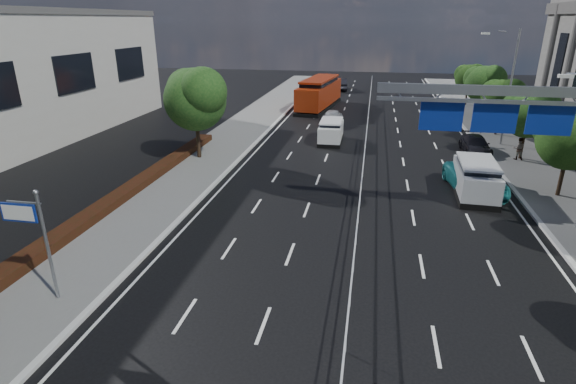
# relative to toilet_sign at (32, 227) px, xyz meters

# --- Properties ---
(ground) EXTENTS (160.00, 160.00, 0.00)m
(ground) POSITION_rel_toilet_sign_xyz_m (10.95, 0.00, -2.94)
(ground) COLOR black
(ground) RESTS_ON ground
(sidewalk_near) EXTENTS (5.00, 140.00, 0.14)m
(sidewalk_near) POSITION_rel_toilet_sign_xyz_m (-0.55, 0.00, -2.87)
(sidewalk_near) COLOR slate
(sidewalk_near) RESTS_ON ground
(kerb_near) EXTENTS (0.25, 140.00, 0.15)m
(kerb_near) POSITION_rel_toilet_sign_xyz_m (1.95, 0.00, -2.87)
(kerb_near) COLOR silver
(kerb_near) RESTS_ON ground
(median_fence) EXTENTS (0.05, 85.00, 1.02)m
(median_fence) POSITION_rel_toilet_sign_xyz_m (10.95, 22.50, -2.42)
(median_fence) COLOR silver
(median_fence) RESTS_ON ground
(hedge_near) EXTENTS (1.00, 36.00, 0.44)m
(hedge_near) POSITION_rel_toilet_sign_xyz_m (-2.35, 5.00, -2.58)
(hedge_near) COLOR black
(hedge_near) RESTS_ON sidewalk_near
(toilet_sign) EXTENTS (1.62, 0.18, 4.34)m
(toilet_sign) POSITION_rel_toilet_sign_xyz_m (0.00, 0.00, 0.00)
(toilet_sign) COLOR gray
(toilet_sign) RESTS_ON ground
(overhead_gantry) EXTENTS (10.24, 0.38, 7.45)m
(overhead_gantry) POSITION_rel_toilet_sign_xyz_m (17.69, 10.05, 2.66)
(overhead_gantry) COLOR gray
(overhead_gantry) RESTS_ON ground
(streetlight_far) EXTENTS (2.78, 2.40, 9.00)m
(streetlight_far) POSITION_rel_toilet_sign_xyz_m (21.46, 26.00, 2.27)
(streetlight_far) COLOR gray
(streetlight_far) RESTS_ON ground
(near_tree_back) EXTENTS (4.84, 4.51, 6.69)m
(near_tree_back) POSITION_rel_toilet_sign_xyz_m (-0.99, 17.97, 1.67)
(near_tree_back) COLOR black
(near_tree_back) RESTS_ON ground
(far_tree_d) EXTENTS (3.85, 3.59, 5.34)m
(far_tree_d) POSITION_rel_toilet_sign_xyz_m (22.20, 14.48, 0.74)
(far_tree_d) COLOR black
(far_tree_d) RESTS_ON ground
(far_tree_e) EXTENTS (3.63, 3.38, 5.13)m
(far_tree_e) POSITION_rel_toilet_sign_xyz_m (22.20, 21.98, 0.61)
(far_tree_e) COLOR black
(far_tree_e) RESTS_ON ground
(far_tree_f) EXTENTS (3.52, 3.28, 5.02)m
(far_tree_f) POSITION_rel_toilet_sign_xyz_m (22.20, 29.48, 0.55)
(far_tree_f) COLOR black
(far_tree_f) RESTS_ON ground
(far_tree_g) EXTENTS (3.96, 3.69, 5.45)m
(far_tree_g) POSITION_rel_toilet_sign_xyz_m (22.20, 36.98, 0.81)
(far_tree_g) COLOR black
(far_tree_g) RESTS_ON ground
(far_tree_h) EXTENTS (3.41, 3.18, 4.91)m
(far_tree_h) POSITION_rel_toilet_sign_xyz_m (22.20, 44.48, 0.48)
(far_tree_h) COLOR black
(far_tree_h) RESTS_ON ground
(white_minivan) EXTENTS (1.87, 4.27, 1.85)m
(white_minivan) POSITION_rel_toilet_sign_xyz_m (8.03, 24.68, -2.04)
(white_minivan) COLOR black
(white_minivan) RESTS_ON ground
(red_bus) EXTENTS (4.19, 11.71, 3.42)m
(red_bus) POSITION_rel_toilet_sign_xyz_m (5.20, 39.87, -1.16)
(red_bus) COLOR black
(red_bus) RESTS_ON ground
(near_car_silver) EXTENTS (1.79, 4.15, 1.40)m
(near_car_silver) POSITION_rel_toilet_sign_xyz_m (7.50, 31.98, -2.25)
(near_car_silver) COLOR #A2A4A9
(near_car_silver) RESTS_ON ground
(near_car_dark) EXTENTS (2.38, 5.23, 1.66)m
(near_car_dark) POSITION_rel_toilet_sign_xyz_m (6.47, 54.91, -2.11)
(near_car_dark) COLOR black
(near_car_dark) RESTS_ON ground
(silver_minivan) EXTENTS (2.32, 5.05, 2.06)m
(silver_minivan) POSITION_rel_toilet_sign_xyz_m (17.45, 14.00, -1.93)
(silver_minivan) COLOR black
(silver_minivan) RESTS_ON ground
(parked_car_teal) EXTENTS (3.24, 5.91, 1.57)m
(parked_car_teal) POSITION_rel_toilet_sign_xyz_m (17.56, 14.57, -2.16)
(parked_car_teal) COLOR #1B7379
(parked_car_teal) RESTS_ON ground
(parked_car_dark) EXTENTS (1.94, 4.52, 1.30)m
(parked_car_dark) POSITION_rel_toilet_sign_xyz_m (19.25, 23.35, -2.29)
(parked_car_dark) COLOR black
(parked_car_dark) RESTS_ON ground
(pedestrian_b) EXTENTS (0.78, 0.61, 1.59)m
(pedestrian_b) POSITION_rel_toilet_sign_xyz_m (21.84, 21.65, -2.01)
(pedestrian_b) COLOR gray
(pedestrian_b) RESTS_ON sidewalk_far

